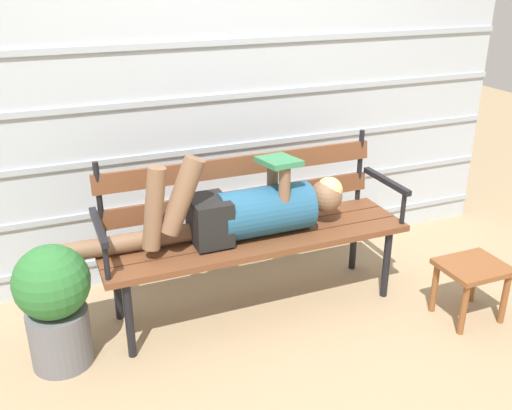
% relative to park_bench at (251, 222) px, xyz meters
% --- Properties ---
extents(ground_plane, '(12.00, 12.00, 0.00)m').
position_rel_park_bench_xyz_m(ground_plane, '(-0.00, -0.13, -0.52)').
color(ground_plane, tan).
extents(house_siding, '(4.13, 0.08, 2.26)m').
position_rel_park_bench_xyz_m(house_siding, '(-0.00, 0.57, 0.61)').
color(house_siding, '#B2BCC6').
rests_on(house_siding, ground).
extents(park_bench, '(1.75, 0.49, 0.93)m').
position_rel_park_bench_xyz_m(park_bench, '(0.00, 0.00, 0.00)').
color(park_bench, brown).
rests_on(park_bench, ground).
extents(reclining_person, '(1.69, 0.27, 0.53)m').
position_rel_park_bench_xyz_m(reclining_person, '(-0.08, -0.07, 0.11)').
color(reclining_person, '#23567A').
extents(footstool, '(0.36, 0.31, 0.34)m').
position_rel_park_bench_xyz_m(footstool, '(1.08, -0.63, -0.25)').
color(footstool, brown).
rests_on(footstool, ground).
extents(potted_plant, '(0.37, 0.37, 0.65)m').
position_rel_park_bench_xyz_m(potted_plant, '(-1.11, -0.17, -0.16)').
color(potted_plant, slate).
rests_on(potted_plant, ground).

